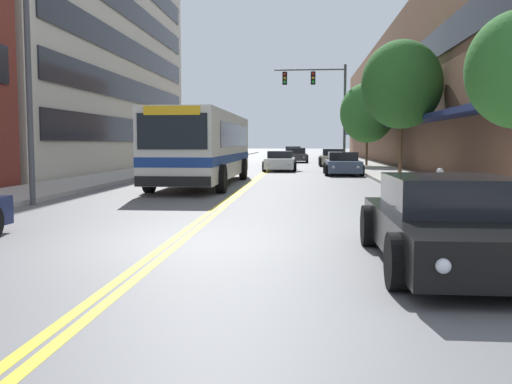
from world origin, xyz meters
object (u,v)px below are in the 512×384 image
at_px(city_bus, 205,145).
at_px(car_red_parked_left_far, 215,158).
at_px(car_black_parked_right_foreground, 451,224).
at_px(traffic_signal_mast, 322,95).
at_px(car_slate_blue_parked_right_mid, 343,164).
at_px(car_beige_parked_right_far, 333,158).
at_px(fire_hydrant, 440,185).
at_px(car_silver_moving_second, 293,153).
at_px(car_white_moving_third, 280,161).
at_px(car_champagne_parked_left_mid, 198,161).
at_px(car_dark_grey_moving_lead, 297,156).
at_px(street_lamp_left_near, 40,22).
at_px(street_tree_right_far, 367,113).
at_px(street_tree_right_mid, 402,85).

xyz_separation_m(city_bus, car_red_parked_left_far, (-2.43, 18.31, -1.06)).
distance_m(car_black_parked_right_foreground, traffic_signal_mast, 33.74).
height_order(car_slate_blue_parked_right_mid, car_beige_parked_right_far, car_beige_parked_right_far).
distance_m(car_black_parked_right_foreground, fire_hydrant, 7.78).
bearing_deg(car_red_parked_left_far, city_bus, -82.44).
height_order(car_silver_moving_second, car_white_moving_third, car_silver_moving_second).
bearing_deg(car_white_moving_third, car_champagne_parked_left_mid, 176.62).
distance_m(car_dark_grey_moving_lead, fire_hydrant, 35.11).
distance_m(car_black_parked_right_foreground, car_silver_moving_second, 52.46).
bearing_deg(car_red_parked_left_far, car_champagne_parked_left_mid, -91.22).
bearing_deg(street_lamp_left_near, car_silver_moving_second, 82.30).
relative_size(car_red_parked_left_far, car_slate_blue_parked_right_mid, 1.12).
xyz_separation_m(city_bus, traffic_signal_mast, (5.41, 18.15, 3.49)).
bearing_deg(fire_hydrant, car_slate_blue_parked_right_mid, 95.79).
height_order(car_red_parked_left_far, street_tree_right_far, street_tree_right_far).
xyz_separation_m(car_slate_blue_parked_right_mid, traffic_signal_mast, (-0.82, 10.44, 4.57)).
bearing_deg(car_white_moving_third, car_beige_parked_right_far, 62.84).
relative_size(traffic_signal_mast, street_tree_right_mid, 1.15).
xyz_separation_m(car_dark_grey_moving_lead, street_lamp_left_near, (-6.63, -35.43, 4.43)).
distance_m(car_champagne_parked_left_mid, car_red_parked_left_far, 6.04).
bearing_deg(traffic_signal_mast, street_tree_right_mid, -77.27).
bearing_deg(car_white_moving_third, car_black_parked_right_foreground, -82.63).
distance_m(car_red_parked_left_far, car_dark_grey_moving_lead, 10.70).
xyz_separation_m(city_bus, street_tree_right_far, (8.52, 17.02, 2.16)).
relative_size(car_beige_parked_right_far, car_white_moving_third, 0.92).
bearing_deg(car_silver_moving_second, car_slate_blue_parked_right_mid, -83.79).
relative_size(car_red_parked_left_far, traffic_signal_mast, 0.66).
relative_size(car_champagne_parked_left_mid, street_tree_right_mid, 0.70).
bearing_deg(street_tree_right_far, street_tree_right_mid, -89.49).
distance_m(car_beige_parked_right_far, street_tree_right_mid, 15.86).
xyz_separation_m(car_dark_grey_moving_lead, street_tree_right_mid, (5.10, -23.34, 3.85)).
height_order(car_dark_grey_moving_lead, street_tree_right_far, street_tree_right_far).
bearing_deg(car_white_moving_third, street_tree_right_mid, -53.59).
distance_m(street_lamp_left_near, fire_hydrant, 11.76).
bearing_deg(city_bus, fire_hydrant, -44.52).
height_order(car_black_parked_right_foreground, car_beige_parked_right_far, car_beige_parked_right_far).
bearing_deg(car_white_moving_third, city_bus, -102.49).
distance_m(car_champagne_parked_left_mid, street_tree_right_mid, 14.53).
distance_m(car_champagne_parked_left_mid, car_dark_grey_moving_lead, 16.11).
relative_size(car_white_moving_third, street_tree_right_far, 0.80).
height_order(car_black_parked_right_foreground, street_tree_right_mid, street_tree_right_mid).
height_order(car_beige_parked_right_far, car_dark_grey_moving_lead, car_beige_parked_right_far).
bearing_deg(car_silver_moving_second, city_bus, -94.67).
height_order(car_black_parked_right_foreground, car_silver_moving_second, car_silver_moving_second).
xyz_separation_m(street_tree_right_mid, street_tree_right_far, (-0.12, 13.17, -0.62)).
bearing_deg(car_slate_blue_parked_right_mid, street_tree_right_far, 76.17).
bearing_deg(car_black_parked_right_foreground, car_beige_parked_right_far, 89.81).
bearing_deg(car_slate_blue_parked_right_mid, car_red_parked_left_far, 129.24).
bearing_deg(car_black_parked_right_foreground, traffic_signal_mast, 91.31).
xyz_separation_m(car_white_moving_third, street_tree_right_far, (5.87, 5.05, 3.24)).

